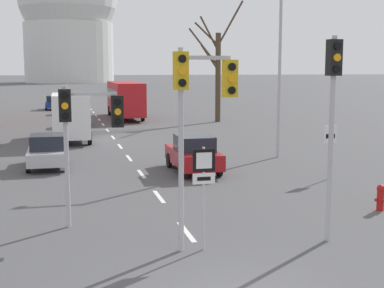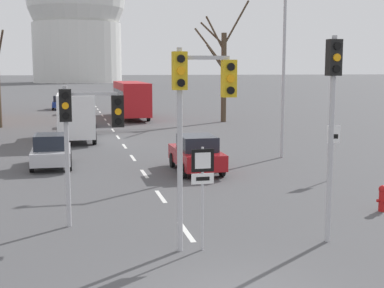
% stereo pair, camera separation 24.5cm
% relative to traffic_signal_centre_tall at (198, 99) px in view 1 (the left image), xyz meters
% --- Properties ---
extents(lane_stripe_0, '(0.16, 2.00, 0.01)m').
position_rel_traffic_signal_centre_tall_xyz_m(lane_stripe_0, '(0.06, 1.59, -4.00)').
color(lane_stripe_0, silver).
rests_on(lane_stripe_0, ground_plane).
extents(lane_stripe_1, '(0.16, 2.00, 0.01)m').
position_rel_traffic_signal_centre_tall_xyz_m(lane_stripe_1, '(0.06, 6.09, -4.00)').
color(lane_stripe_1, silver).
rests_on(lane_stripe_1, ground_plane).
extents(lane_stripe_2, '(0.16, 2.00, 0.01)m').
position_rel_traffic_signal_centre_tall_xyz_m(lane_stripe_2, '(0.06, 10.59, -4.00)').
color(lane_stripe_2, silver).
rests_on(lane_stripe_2, ground_plane).
extents(lane_stripe_3, '(0.16, 2.00, 0.01)m').
position_rel_traffic_signal_centre_tall_xyz_m(lane_stripe_3, '(0.06, 15.09, -4.00)').
color(lane_stripe_3, silver).
rests_on(lane_stripe_3, ground_plane).
extents(lane_stripe_4, '(0.16, 2.00, 0.01)m').
position_rel_traffic_signal_centre_tall_xyz_m(lane_stripe_4, '(0.06, 19.59, -4.00)').
color(lane_stripe_4, silver).
rests_on(lane_stripe_4, ground_plane).
extents(lane_stripe_5, '(0.16, 2.00, 0.01)m').
position_rel_traffic_signal_centre_tall_xyz_m(lane_stripe_5, '(0.06, 24.09, -4.00)').
color(lane_stripe_5, silver).
rests_on(lane_stripe_5, ground_plane).
extents(lane_stripe_6, '(0.16, 2.00, 0.01)m').
position_rel_traffic_signal_centre_tall_xyz_m(lane_stripe_6, '(0.06, 28.59, -4.00)').
color(lane_stripe_6, silver).
rests_on(lane_stripe_6, ground_plane).
extents(lane_stripe_7, '(0.16, 2.00, 0.01)m').
position_rel_traffic_signal_centre_tall_xyz_m(lane_stripe_7, '(0.06, 33.09, -4.00)').
color(lane_stripe_7, silver).
rests_on(lane_stripe_7, ground_plane).
extents(lane_stripe_8, '(0.16, 2.00, 0.01)m').
position_rel_traffic_signal_centre_tall_xyz_m(lane_stripe_8, '(0.06, 37.59, -4.00)').
color(lane_stripe_8, silver).
rests_on(lane_stripe_8, ground_plane).
extents(lane_stripe_9, '(0.16, 2.00, 0.01)m').
position_rel_traffic_signal_centre_tall_xyz_m(lane_stripe_9, '(0.06, 42.09, -4.00)').
color(lane_stripe_9, silver).
rests_on(lane_stripe_9, ground_plane).
extents(lane_stripe_10, '(0.16, 2.00, 0.01)m').
position_rel_traffic_signal_centre_tall_xyz_m(lane_stripe_10, '(0.06, 46.59, -4.00)').
color(lane_stripe_10, silver).
rests_on(lane_stripe_10, ground_plane).
extents(lane_stripe_11, '(0.16, 2.00, 0.01)m').
position_rel_traffic_signal_centre_tall_xyz_m(lane_stripe_11, '(0.06, 51.09, -4.00)').
color(lane_stripe_11, silver).
rests_on(lane_stripe_11, ground_plane).
extents(lane_stripe_12, '(0.16, 2.00, 0.01)m').
position_rel_traffic_signal_centre_tall_xyz_m(lane_stripe_12, '(0.06, 55.59, -4.00)').
color(lane_stripe_12, silver).
rests_on(lane_stripe_12, ground_plane).
extents(traffic_signal_centre_tall, '(1.66, 0.34, 5.30)m').
position_rel_traffic_signal_centre_tall_xyz_m(traffic_signal_centre_tall, '(0.00, 0.00, 0.00)').
color(traffic_signal_centre_tall, '#B2B2B7').
rests_on(traffic_signal_centre_tall, ground_plane).
extents(traffic_signal_near_right, '(0.36, 0.34, 5.64)m').
position_rel_traffic_signal_centre_tall_xyz_m(traffic_signal_near_right, '(3.71, -0.16, -0.10)').
color(traffic_signal_near_right, '#B2B2B7').
rests_on(traffic_signal_near_right, ground_plane).
extents(traffic_signal_near_left, '(1.89, 0.34, 4.27)m').
position_rel_traffic_signal_centre_tall_xyz_m(traffic_signal_near_left, '(-2.74, 2.91, -0.79)').
color(traffic_signal_near_left, '#B2B2B7').
rests_on(traffic_signal_near_left, ground_plane).
extents(route_sign_post, '(0.60, 0.08, 2.76)m').
position_rel_traffic_signal_centre_tall_xyz_m(route_sign_post, '(0.14, -0.07, -2.11)').
color(route_sign_post, '#B2B2B7').
rests_on(route_sign_post, ground_plane).
extents(speed_limit_sign, '(0.60, 0.08, 2.42)m').
position_rel_traffic_signal_centre_tall_xyz_m(speed_limit_sign, '(7.80, 7.46, -2.37)').
color(speed_limit_sign, '#B2B2B7').
rests_on(speed_limit_sign, ground_plane).
extents(fire_hydrant, '(0.40, 0.34, 0.90)m').
position_rel_traffic_signal_centre_tall_xyz_m(fire_hydrant, '(7.00, 2.35, -3.52)').
color(fire_hydrant, '#B21414').
rests_on(fire_hydrant, ground_plane).
extents(street_lamp_right, '(2.52, 0.36, 9.72)m').
position_rel_traffic_signal_centre_tall_xyz_m(street_lamp_right, '(7.54, 13.47, 1.88)').
color(street_lamp_right, '#B2B2B7').
rests_on(street_lamp_right, ground_plane).
extents(sedan_near_left, '(1.92, 4.34, 1.72)m').
position_rel_traffic_signal_centre_tall_xyz_m(sedan_near_left, '(2.49, 10.50, -3.13)').
color(sedan_near_left, maroon).
rests_on(sedan_near_left, ground_plane).
extents(sedan_near_right, '(1.88, 3.86, 1.64)m').
position_rel_traffic_signal_centre_tall_xyz_m(sedan_near_right, '(-4.24, 51.63, -3.20)').
color(sedan_near_right, navy).
rests_on(sedan_near_right, ground_plane).
extents(sedan_mid_centre, '(1.86, 4.21, 1.61)m').
position_rel_traffic_signal_centre_tall_xyz_m(sedan_mid_centre, '(-2.07, 31.97, -3.18)').
color(sedan_mid_centre, silver).
rests_on(sedan_mid_centre, ground_plane).
extents(sedan_far_left, '(1.94, 4.24, 1.64)m').
position_rel_traffic_signal_centre_tall_xyz_m(sedan_far_left, '(-2.33, 44.91, -3.18)').
color(sedan_far_left, slate).
rests_on(sedan_far_left, ground_plane).
extents(sedan_far_right, '(1.91, 3.93, 1.63)m').
position_rel_traffic_signal_centre_tall_xyz_m(sedan_far_right, '(-4.12, 13.27, -3.20)').
color(sedan_far_right, '#B7B7BC').
rests_on(sedan_far_right, ground_plane).
extents(city_bus, '(2.66, 10.80, 3.48)m').
position_rel_traffic_signal_centre_tall_xyz_m(city_bus, '(2.64, 38.44, -1.95)').
color(city_bus, red).
rests_on(city_bus, ground_plane).
extents(delivery_truck, '(2.44, 7.20, 3.14)m').
position_rel_traffic_signal_centre_tall_xyz_m(delivery_truck, '(-2.81, 23.05, -2.30)').
color(delivery_truck, '#333842').
rests_on(delivery_truck, ground_plane).
extents(bare_tree_right_near, '(4.30, 2.95, 10.70)m').
position_rel_traffic_signal_centre_tall_xyz_m(bare_tree_right_near, '(10.28, 33.13, 0.72)').
color(bare_tree_right_near, '#473828').
rests_on(bare_tree_right_near, ground_plane).
extents(capitol_dome, '(33.88, 33.88, 47.85)m').
position_rel_traffic_signal_centre_tall_xyz_m(capitol_dome, '(0.06, 179.88, 19.31)').
color(capitol_dome, silver).
rests_on(capitol_dome, ground_plane).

